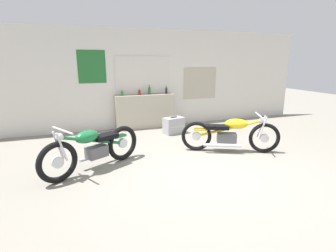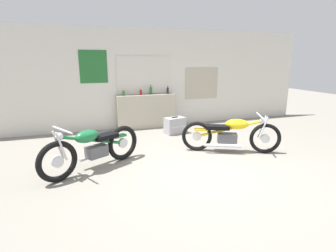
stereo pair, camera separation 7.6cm
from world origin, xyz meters
The scene contains 10 objects.
ground_plane centered at (0.00, 0.00, 0.00)m, with size 24.00×24.00×0.00m, color gray.
wall_back centered at (0.00, 3.56, 1.40)m, with size 10.00×0.07×2.80m.
sill_counter centered at (-0.22, 3.38, 0.49)m, with size 1.72×0.28×0.98m.
bottle_leftmost centered at (-0.87, 3.36, 1.05)m, with size 0.07×0.07×0.16m.
bottle_left_center centered at (-0.38, 3.37, 1.06)m, with size 0.07×0.07×0.18m.
bottle_center centered at (-0.07, 3.43, 1.10)m, with size 0.07×0.07×0.27m.
bottle_right_center centered at (0.41, 3.34, 1.09)m, with size 0.06×0.06×0.25m.
motorcycle_green centered at (-1.88, 0.75, 0.42)m, with size 1.82×1.08×0.87m.
motorcycle_yellow centered at (0.98, 0.77, 0.41)m, with size 1.94×1.03×0.83m.
hard_case_silver centered at (0.35, 2.54, 0.22)m, with size 0.59×0.43×0.46m.
Camera 1 is at (-2.10, -3.90, 1.96)m, focal length 28.00 mm.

